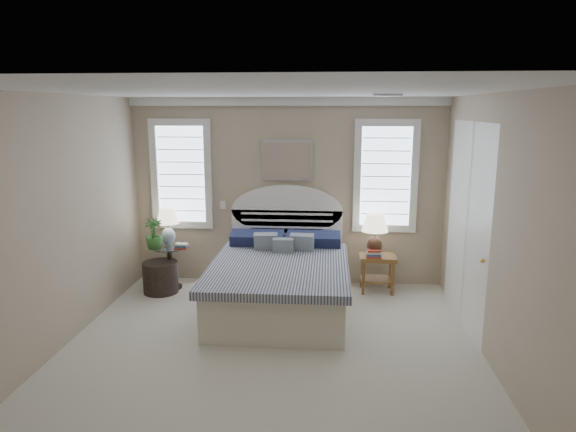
# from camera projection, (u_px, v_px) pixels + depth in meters

# --- Properties ---
(floor) EXTENTS (4.50, 5.00, 0.01)m
(floor) POSITION_uv_depth(u_px,v_px,m) (268.00, 360.00, 5.28)
(floor) COLOR #BAB39E
(floor) RESTS_ON ground
(ceiling) EXTENTS (4.50, 5.00, 0.01)m
(ceiling) POSITION_uv_depth(u_px,v_px,m) (265.00, 91.00, 4.73)
(ceiling) COLOR silver
(ceiling) RESTS_ON wall_back
(wall_back) EXTENTS (4.50, 0.02, 2.70)m
(wall_back) POSITION_uv_depth(u_px,v_px,m) (287.00, 192.00, 7.45)
(wall_back) COLOR tan
(wall_back) RESTS_ON floor
(wall_left) EXTENTS (0.02, 5.00, 2.70)m
(wall_left) POSITION_uv_depth(u_px,v_px,m) (46.00, 229.00, 5.18)
(wall_left) COLOR tan
(wall_left) RESTS_ON floor
(wall_right) EXTENTS (0.02, 5.00, 2.70)m
(wall_right) POSITION_uv_depth(u_px,v_px,m) (503.00, 238.00, 4.83)
(wall_right) COLOR tan
(wall_right) RESTS_ON floor
(crown_molding) EXTENTS (4.50, 0.08, 0.12)m
(crown_molding) POSITION_uv_depth(u_px,v_px,m) (287.00, 101.00, 7.14)
(crown_molding) COLOR white
(crown_molding) RESTS_ON wall_back
(hvac_vent) EXTENTS (0.30, 0.20, 0.02)m
(hvac_vent) POSITION_uv_depth(u_px,v_px,m) (387.00, 95.00, 5.42)
(hvac_vent) COLOR #B2B2B2
(hvac_vent) RESTS_ON ceiling
(switch_plate) EXTENTS (0.08, 0.01, 0.12)m
(switch_plate) POSITION_uv_depth(u_px,v_px,m) (223.00, 205.00, 7.55)
(switch_plate) COLOR white
(switch_plate) RESTS_ON wall_back
(window_left) EXTENTS (0.90, 0.06, 1.60)m
(window_left) POSITION_uv_depth(u_px,v_px,m) (182.00, 174.00, 7.50)
(window_left) COLOR silver
(window_left) RESTS_ON wall_back
(window_right) EXTENTS (0.90, 0.06, 1.60)m
(window_right) POSITION_uv_depth(u_px,v_px,m) (385.00, 176.00, 7.27)
(window_right) COLOR silver
(window_right) RESTS_ON wall_back
(painting) EXTENTS (0.74, 0.04, 0.58)m
(painting) POSITION_uv_depth(u_px,v_px,m) (287.00, 160.00, 7.31)
(painting) COLOR silver
(painting) RESTS_ON wall_back
(closet_door) EXTENTS (0.02, 1.80, 2.40)m
(closet_door) POSITION_uv_depth(u_px,v_px,m) (467.00, 225.00, 6.03)
(closet_door) COLOR white
(closet_door) RESTS_ON floor
(bed) EXTENTS (1.72, 2.28, 1.47)m
(bed) POSITION_uv_depth(u_px,v_px,m) (281.00, 279.00, 6.63)
(bed) COLOR silver
(bed) RESTS_ON floor
(side_table_left) EXTENTS (0.56, 0.56, 0.63)m
(side_table_left) POSITION_uv_depth(u_px,v_px,m) (170.00, 262.00, 7.33)
(side_table_left) COLOR black
(side_table_left) RESTS_ON floor
(nightstand_right) EXTENTS (0.50, 0.40, 0.53)m
(nightstand_right) POSITION_uv_depth(u_px,v_px,m) (377.00, 265.00, 7.20)
(nightstand_right) COLOR brown
(nightstand_right) RESTS_ON floor
(floor_pot) EXTENTS (0.49, 0.49, 0.44)m
(floor_pot) POSITION_uv_depth(u_px,v_px,m) (161.00, 277.00, 7.20)
(floor_pot) COLOR black
(floor_pot) RESTS_ON floor
(lamp_left) EXTENTS (0.35, 0.35, 0.53)m
(lamp_left) POSITION_uv_depth(u_px,v_px,m) (168.00, 222.00, 7.31)
(lamp_left) COLOR white
(lamp_left) RESTS_ON side_table_left
(lamp_right) EXTENTS (0.49, 0.49, 0.60)m
(lamp_right) POSITION_uv_depth(u_px,v_px,m) (375.00, 230.00, 7.10)
(lamp_right) COLOR black
(lamp_right) RESTS_ON nightstand_right
(potted_plant) EXTENTS (0.29, 0.29, 0.43)m
(potted_plant) POSITION_uv_depth(u_px,v_px,m) (154.00, 234.00, 7.08)
(potted_plant) COLOR #377A30
(potted_plant) RESTS_ON side_table_left
(books_left) EXTENTS (0.19, 0.15, 0.07)m
(books_left) POSITION_uv_depth(u_px,v_px,m) (182.00, 246.00, 7.13)
(books_left) COLOR #A73429
(books_left) RESTS_ON side_table_left
(books_right) EXTENTS (0.20, 0.15, 0.11)m
(books_right) POSITION_uv_depth(u_px,v_px,m) (374.00, 254.00, 7.06)
(books_right) COLOR #A73429
(books_right) RESTS_ON nightstand_right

